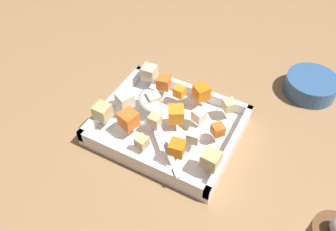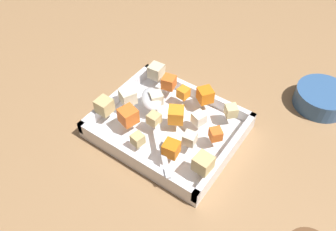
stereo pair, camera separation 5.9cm
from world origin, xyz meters
name	(u,v)px [view 1 (the left image)]	position (x,y,z in m)	size (l,w,h in m)	color
ground_plane	(169,135)	(0.00, 0.00, 0.00)	(4.00, 4.00, 0.00)	#936D47
baking_dish	(168,128)	(-0.01, 0.01, 0.01)	(0.29, 0.24, 0.04)	silver
carrot_chunk_rim_edge	(180,92)	(-0.02, 0.08, 0.05)	(0.02, 0.02, 0.02)	orange
carrot_chunk_mid_left	(129,119)	(-0.07, -0.04, 0.06)	(0.03, 0.03, 0.03)	orange
carrot_chunk_near_right	(202,92)	(0.03, 0.10, 0.06)	(0.03, 0.03, 0.03)	orange
carrot_chunk_center	(218,130)	(0.10, 0.02, 0.05)	(0.02, 0.02, 0.02)	orange
carrot_chunk_corner_ne	(163,82)	(-0.06, 0.09, 0.06)	(0.03, 0.03, 0.03)	orange
carrot_chunk_mid_right	(177,148)	(0.05, -0.06, 0.06)	(0.03, 0.03, 0.03)	orange
carrot_chunk_near_left	(176,114)	(0.01, 0.01, 0.06)	(0.03, 0.03, 0.03)	orange
potato_chunk_far_right	(229,105)	(0.10, 0.09, 0.05)	(0.02, 0.02, 0.02)	#E0CC89
potato_chunk_corner_nw	(154,99)	(-0.05, 0.03, 0.05)	(0.03, 0.03, 0.03)	beige
potato_chunk_front_center	(142,142)	(-0.02, -0.08, 0.05)	(0.02, 0.02, 0.02)	tan
potato_chunk_heap_side	(211,159)	(0.12, -0.06, 0.06)	(0.03, 0.03, 0.03)	tan
potato_chunk_near_spoon	(149,72)	(-0.11, 0.10, 0.06)	(0.03, 0.03, 0.03)	beige
potato_chunk_far_left	(155,120)	(-0.02, -0.02, 0.05)	(0.02, 0.02, 0.02)	tan
potato_chunk_under_handle	(125,100)	(-0.11, 0.00, 0.06)	(0.03, 0.03, 0.03)	beige
potato_chunk_corner_sw	(102,111)	(-0.13, -0.05, 0.06)	(0.03, 0.03, 0.03)	tan
parsnip_chunk_corner_se	(199,115)	(0.05, 0.04, 0.05)	(0.02, 0.02, 0.02)	silver
parsnip_chunk_back_center	(193,136)	(0.07, -0.02, 0.05)	(0.02, 0.02, 0.02)	beige
serving_spoon	(150,105)	(-0.05, 0.02, 0.05)	(0.19, 0.18, 0.02)	silver
small_prep_bowl	(311,86)	(0.24, 0.28, 0.02)	(0.12, 0.12, 0.04)	#33598C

